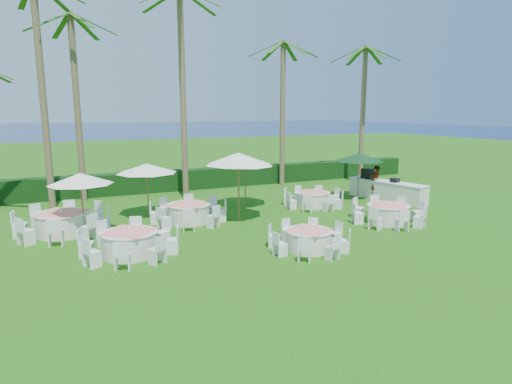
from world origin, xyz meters
The scene contains 21 objects.
ground centered at (0.00, 0.00, 0.00)m, with size 120.00×120.00×0.00m, color #17550E.
hedge centered at (0.00, 12.00, 0.60)m, with size 34.00×1.00×1.20m, color black.
ocean centered at (0.00, 102.00, 0.00)m, with size 260.00×260.00×0.00m, color #061143.
banquet_table_a centered at (-4.30, 0.98, 0.42)m, with size 3.18×3.18×0.97m.
banquet_table_b centered at (1.39, -1.03, 0.37)m, with size 2.80×2.80×0.86m.
banquet_table_c centered at (6.38, 0.67, 0.41)m, with size 3.07×3.07×0.94m.
banquet_table_d centered at (-6.27, 4.54, 0.46)m, with size 3.51×3.51×1.05m.
banquet_table_e centered at (-1.35, 4.29, 0.43)m, with size 3.21×3.21×0.97m.
banquet_table_f centered at (5.15, 4.66, 0.39)m, with size 2.93×2.93×0.90m.
umbrella_a centered at (-5.55, 3.94, 2.22)m, with size 2.38×2.38×2.44m.
umbrella_b centered at (0.71, 3.66, 2.71)m, with size 2.84×2.84×2.97m.
umbrella_c centered at (-2.72, 6.05, 2.20)m, with size 2.67×2.67×2.41m.
umbrella_d centered at (2.08, 6.10, 2.27)m, with size 2.80×2.80×2.49m.
umbrella_green centered at (8.40, 5.29, 2.27)m, with size 2.60×2.60×2.48m.
buffet_table centered at (9.58, 4.42, 0.55)m, with size 1.93×4.51×1.57m.
staff_person centered at (9.22, 4.92, 0.91)m, with size 0.66×0.43×1.81m, color gray.
palm_a centered at (-6.69, 9.80, 5.77)m, with size 4.36×4.27×10.58m.
palm_b centered at (-5.18, 10.95, 5.20)m, with size 4.39×4.21×9.48m.
palm_c centered at (-0.05, 9.43, 5.85)m, with size 4.30×4.33×10.75m.
palm_d centered at (6.82, 11.13, 4.93)m, with size 4.22×4.38×8.95m.
palm_e centered at (11.93, 9.63, 4.84)m, with size 4.15×4.40×8.76m.
Camera 1 is at (-6.17, -13.11, 4.72)m, focal length 30.00 mm.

